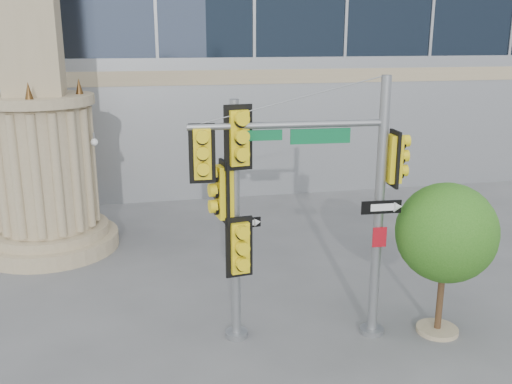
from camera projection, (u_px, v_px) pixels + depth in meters
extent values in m
plane|color=#545456|center=(299.00, 379.00, 11.83)|extent=(120.00, 120.00, 0.00)
cylinder|color=#9B8969|center=(51.00, 241.00, 19.04)|extent=(4.40, 4.40, 0.50)
cylinder|color=#9B8969|center=(50.00, 230.00, 18.93)|extent=(3.80, 3.80, 0.30)
cylinder|color=#9B8969|center=(44.00, 167.00, 18.36)|extent=(3.00, 3.00, 4.00)
cylinder|color=#9B8969|center=(37.00, 100.00, 17.79)|extent=(3.50, 3.50, 0.30)
cone|color=#472D14|center=(79.00, 86.00, 17.94)|extent=(0.24, 0.24, 0.50)
cylinder|color=slate|center=(372.00, 330.00, 13.68)|extent=(0.57, 0.57, 0.12)
cylinder|color=slate|center=(379.00, 212.00, 12.89)|extent=(0.22, 0.22, 6.09)
cylinder|color=slate|center=(288.00, 125.00, 12.03)|extent=(4.26, 0.37, 0.14)
cube|color=#0B6435|center=(320.00, 136.00, 12.18)|extent=(1.32, 0.11, 0.32)
cube|color=yellow|center=(202.00, 154.00, 11.90)|extent=(0.57, 0.31, 1.27)
cube|color=yellow|center=(394.00, 159.00, 12.61)|extent=(0.31, 0.57, 1.27)
cube|color=black|center=(381.00, 207.00, 12.71)|extent=(0.93, 0.08, 0.30)
cube|color=#A90F1B|center=(380.00, 237.00, 12.90)|extent=(0.33, 0.05, 0.47)
cylinder|color=slate|center=(237.00, 334.00, 13.51)|extent=(0.54, 0.54, 0.13)
cylinder|color=slate|center=(235.00, 225.00, 12.78)|extent=(0.20, 0.20, 5.60)
cube|color=yellow|center=(238.00, 138.00, 12.02)|extent=(0.65, 0.39, 1.40)
cube|color=yellow|center=(224.00, 192.00, 12.49)|extent=(0.39, 0.65, 1.40)
cube|color=yellow|center=(239.00, 247.00, 12.67)|extent=(0.65, 0.39, 1.40)
cube|color=black|center=(246.00, 223.00, 12.71)|extent=(0.69, 0.13, 0.22)
cylinder|color=#9B8969|center=(437.00, 330.00, 13.72)|extent=(0.99, 0.99, 0.11)
cylinder|color=#382314|center=(440.00, 294.00, 13.47)|extent=(0.15, 0.15, 1.98)
sphere|color=#245E15|center=(446.00, 233.00, 13.06)|extent=(2.31, 2.31, 2.31)
sphere|color=#245E15|center=(458.00, 240.00, 13.50)|extent=(1.43, 1.43, 1.43)
sphere|color=#245E15|center=(436.00, 249.00, 12.79)|extent=(1.21, 1.21, 1.21)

